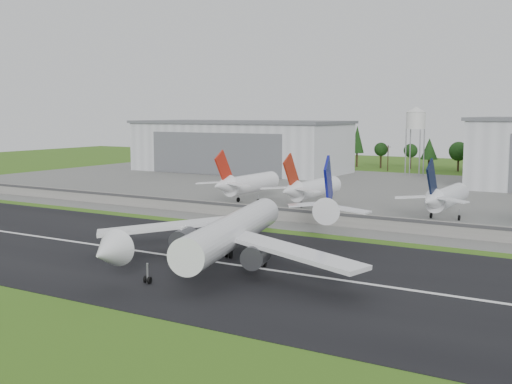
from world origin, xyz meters
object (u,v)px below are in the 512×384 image
Objects in this scene: parked_jet_red_a at (246,183)px; parked_jet_navy at (444,197)px; main_airliner at (231,238)px; parked_jet_red_b at (310,188)px.

parked_jet_red_a is 1.00× the size of parked_jet_navy.
main_airliner reaches higher than parked_jet_navy.
parked_jet_red_a reaches higher than parked_jet_red_b.
parked_jet_red_b is at bearing -90.61° from main_airliner.
main_airliner reaches higher than parked_jet_red_a.
parked_jet_red_a is 58.13m from parked_jet_navy.
main_airliner is 1.87× the size of parked_jet_red_a.
parked_jet_navy reaches higher than parked_jet_red_b.
parked_jet_navy is (58.13, -0.04, -0.18)m from parked_jet_red_a.
parked_jet_navy is (36.90, 0.00, 0.01)m from parked_jet_red_b.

